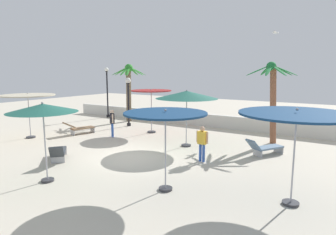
{
  "coord_description": "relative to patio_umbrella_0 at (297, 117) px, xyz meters",
  "views": [
    {
      "loc": [
        8.05,
        -9.82,
        3.82
      ],
      "look_at": [
        0.0,
        2.98,
        1.4
      ],
      "focal_mm": 30.97,
      "sensor_mm": 36.0,
      "label": 1
    }
  ],
  "objects": [
    {
      "name": "palm_tree_0",
      "position": [
        -13.08,
        8.5,
        0.2
      ],
      "size": [
        2.63,
        2.62,
        4.36
      ],
      "color": "brown",
      "rests_on": "ground_plane"
    },
    {
      "name": "boundary_wall",
      "position": [
        -6.86,
        9.74,
        -2.13
      ],
      "size": [
        25.2,
        0.3,
        0.87
      ],
      "primitive_type": "cube",
      "color": "silver",
      "rests_on": "ground_plane"
    },
    {
      "name": "ground_plane",
      "position": [
        -6.86,
        1.24,
        -2.57
      ],
      "size": [
        56.0,
        56.0,
        0.0
      ],
      "primitive_type": "plane",
      "color": "beige"
    },
    {
      "name": "lounge_chair_2",
      "position": [
        -12.71,
        3.25,
        -2.17
      ],
      "size": [
        1.09,
        1.94,
        0.83
      ],
      "color": "#B7B7BC",
      "rests_on": "ground_plane"
    },
    {
      "name": "patio_umbrella_1",
      "position": [
        -5.75,
        4.21,
        0.07
      ],
      "size": [
        3.16,
        3.16,
        2.9
      ],
      "color": "#333338",
      "rests_on": "ground_plane"
    },
    {
      "name": "patio_umbrella_3",
      "position": [
        -9.21,
        6.0,
        -0.09
      ],
      "size": [
        2.49,
        2.49,
        2.75
      ],
      "color": "#333338",
      "rests_on": "ground_plane"
    },
    {
      "name": "lounge_chair_1",
      "position": [
        -1.91,
        4.65,
        -2.18
      ],
      "size": [
        1.45,
        1.9,
        0.84
      ],
      "color": "#B7B7BC",
      "rests_on": "ground_plane"
    },
    {
      "name": "lamp_post_1",
      "position": [
        -11.86,
        6.98,
        -0.41
      ],
      "size": [
        0.38,
        0.38,
        3.38
      ],
      "color": "black",
      "rests_on": "ground_plane"
    },
    {
      "name": "patio_umbrella_2",
      "position": [
        -14.3,
        1.07,
        -0.2
      ],
      "size": [
        2.95,
        2.95,
        2.64
      ],
      "color": "#333338",
      "rests_on": "ground_plane"
    },
    {
      "name": "patio_umbrella_5",
      "position": [
        -7.55,
        -2.63,
        0.0
      ],
      "size": [
        2.32,
        2.32,
        2.8
      ],
      "color": "#333338",
      "rests_on": "ground_plane"
    },
    {
      "name": "palm_tree_1",
      "position": [
        -2.28,
        7.27,
        0.22
      ],
      "size": [
        2.65,
        2.65,
        4.33
      ],
      "color": "brown",
      "rests_on": "ground_plane"
    },
    {
      "name": "guest_0",
      "position": [
        -3.94,
        2.3,
        -1.65
      ],
      "size": [
        0.56,
        0.27,
        1.53
      ],
      "color": "#3359B2",
      "rests_on": "ground_plane"
    },
    {
      "name": "lamp_post_0",
      "position": [
        -15.86,
        9.06,
        -0.18
      ],
      "size": [
        0.33,
        0.33,
        4.13
      ],
      "color": "black",
      "rests_on": "ground_plane"
    },
    {
      "name": "patio_umbrella_4",
      "position": [
        -3.63,
        -1.06,
        -0.15
      ],
      "size": [
        2.62,
        2.62,
        2.66
      ],
      "color": "#333338",
      "rests_on": "ground_plane"
    },
    {
      "name": "seagull_0",
      "position": [
        -3.09,
        10.93,
        3.66
      ],
      "size": [
        0.38,
        0.97,
        0.14
      ],
      "color": "white"
    },
    {
      "name": "lounge_chair_0",
      "position": [
        -9.26,
        -0.86,
        -2.18
      ],
      "size": [
        1.77,
        1.68,
        0.84
      ],
      "color": "#B7B7BC",
      "rests_on": "ground_plane"
    },
    {
      "name": "guest_1",
      "position": [
        -10.46,
        3.79,
        -1.6
      ],
      "size": [
        0.45,
        0.41,
        1.6
      ],
      "color": "#3359B2",
      "rests_on": "ground_plane"
    },
    {
      "name": "patio_umbrella_0",
      "position": [
        0.0,
        0.0,
        0.0
      ],
      "size": [
        3.16,
        3.16,
        2.82
      ],
      "color": "#333338",
      "rests_on": "ground_plane"
    }
  ]
}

